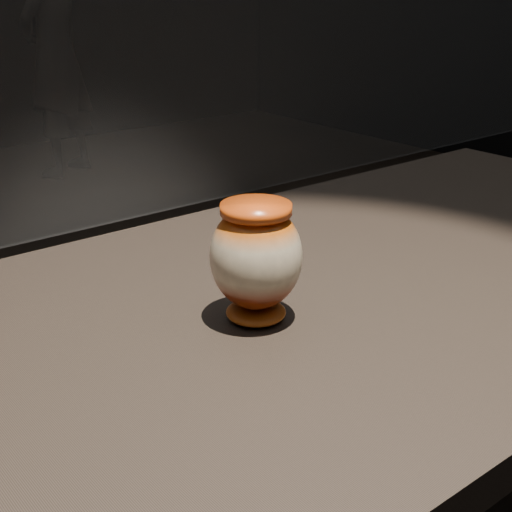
% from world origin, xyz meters
% --- Properties ---
extents(display_plinth, '(2.00, 0.80, 0.90)m').
position_xyz_m(display_plinth, '(0.00, 0.00, 0.63)').
color(display_plinth, black).
rests_on(display_plinth, ground).
extents(main_vase, '(0.12, 0.12, 0.16)m').
position_xyz_m(main_vase, '(-0.04, -0.02, 0.99)').
color(main_vase, '#671F09').
rests_on(main_vase, display_plinth).
extents(visitor, '(0.71, 0.64, 1.62)m').
position_xyz_m(visitor, '(1.45, 3.98, 0.81)').
color(visitor, black).
rests_on(visitor, ground).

